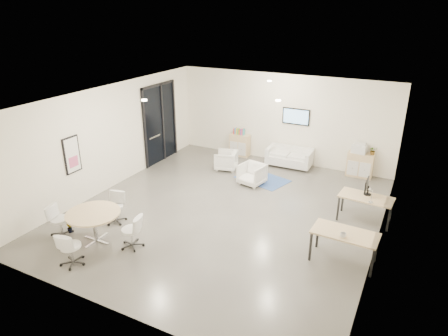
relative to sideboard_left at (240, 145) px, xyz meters
name	(u,v)px	position (x,y,z in m)	size (l,w,h in m)	color
room_shell	(226,158)	(1.58, -4.28, 1.18)	(9.60, 10.60, 4.80)	#4E4C47
glass_door	(160,121)	(-2.37, -1.77, 1.08)	(0.09, 1.90, 2.85)	black
artwork	(72,155)	(-2.39, -5.88, 1.13)	(0.05, 0.54, 1.04)	black
wall_tv	(296,117)	(2.08, 0.18, 1.33)	(0.98, 0.06, 0.58)	black
ceiling_spots	(234,93)	(1.38, -3.45, 2.76)	(3.14, 4.14, 0.03)	#FFEAC6
sideboard_left	(240,145)	(0.00, 0.00, 0.00)	(0.75, 0.39, 0.84)	#D8B882
sideboard_right	(360,165)	(4.46, -0.01, 0.00)	(0.84, 0.41, 0.84)	#D8B882
books	(239,132)	(-0.04, 0.00, 0.53)	(0.44, 0.14, 0.22)	red
printer	(360,148)	(4.38, -0.01, 0.58)	(0.51, 0.44, 0.33)	white
loveseat	(290,158)	(2.06, -0.18, -0.10)	(1.59, 0.81, 0.59)	silver
blue_rug	(262,179)	(1.65, -1.74, -0.41)	(1.64, 1.09, 0.01)	#314D95
armchair_left	(226,159)	(0.16, -1.49, -0.05)	(0.72, 0.67, 0.74)	silver
armchair_right	(252,173)	(1.48, -2.25, -0.04)	(0.73, 0.69, 0.75)	silver
desk_rear	(366,199)	(5.11, -3.06, 0.22)	(1.41, 0.78, 0.71)	#D8B882
desk_front	(345,236)	(4.99, -5.19, 0.25)	(1.45, 0.77, 0.74)	#D8B882
monitor	(367,186)	(5.07, -2.91, 0.53)	(0.20, 0.50, 0.44)	black
round_table	(93,216)	(-0.57, -7.10, 0.29)	(1.29, 1.29, 0.79)	#D8B882
meeting_chairs	(95,226)	(-0.57, -7.10, -0.01)	(2.58, 2.58, 0.82)	white
plant_cabinet	(373,151)	(4.80, -0.01, 0.53)	(0.26, 0.28, 0.22)	#3F7F3F
plant_floor	(70,230)	(-1.44, -7.12, -0.35)	(0.16, 0.29, 0.13)	#3F7F3F
cup	(343,235)	(4.98, -5.40, 0.39)	(0.13, 0.10, 0.13)	white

